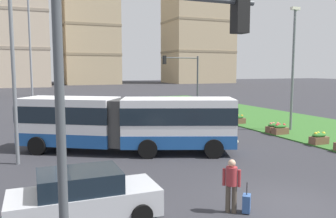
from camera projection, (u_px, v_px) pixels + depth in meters
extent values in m
plane|color=#2D2D33|center=(287.00, 205.00, 11.74)|extent=(260.00, 260.00, 0.00)
cube|color=#336628|center=(329.00, 131.00, 25.72)|extent=(10.00, 70.00, 0.08)
cube|color=white|center=(178.00, 122.00, 18.93)|extent=(6.50, 4.54, 2.55)
cube|color=#1E519E|center=(178.00, 138.00, 19.04)|extent=(6.53, 4.56, 0.70)
cube|color=#19232D|center=(178.00, 114.00, 18.88)|extent=(6.55, 4.59, 0.90)
cube|color=white|center=(70.00, 120.00, 19.43)|extent=(5.73, 4.90, 2.55)
cube|color=#1E519E|center=(70.00, 137.00, 19.54)|extent=(5.76, 4.92, 0.70)
cube|color=#19232D|center=(70.00, 113.00, 19.38)|extent=(5.79, 4.95, 0.90)
cylinder|color=#383838|center=(123.00, 122.00, 18.89)|extent=(2.40, 2.40, 2.45)
cylinder|color=black|center=(208.00, 139.00, 20.33)|extent=(1.03, 0.63, 1.00)
cylinder|color=black|center=(214.00, 149.00, 17.85)|extent=(1.03, 0.63, 1.00)
cylinder|color=black|center=(150.00, 139.00, 20.29)|extent=(1.03, 0.63, 1.00)
cylinder|color=black|center=(148.00, 149.00, 17.81)|extent=(1.03, 0.63, 1.00)
cylinder|color=black|center=(60.00, 137.00, 21.02)|extent=(0.99, 0.77, 1.00)
cylinder|color=black|center=(37.00, 146.00, 18.57)|extent=(0.99, 0.77, 1.00)
sphere|color=#F9EFC6|center=(230.00, 135.00, 19.97)|extent=(0.24, 0.24, 0.24)
sphere|color=#F9EFC6|center=(236.00, 142.00, 18.18)|extent=(0.24, 0.24, 0.24)
cube|color=#19234C|center=(51.00, 114.00, 30.86)|extent=(4.59, 2.33, 0.80)
cube|color=black|center=(49.00, 107.00, 30.71)|extent=(2.56, 1.96, 0.60)
cylinder|color=black|center=(66.00, 115.00, 32.40)|extent=(0.66, 0.30, 0.64)
cylinder|color=black|center=(71.00, 117.00, 30.84)|extent=(0.66, 0.30, 0.64)
cylinder|color=black|center=(32.00, 117.00, 30.94)|extent=(0.66, 0.30, 0.64)
cylinder|color=black|center=(35.00, 120.00, 29.38)|extent=(0.66, 0.30, 0.64)
cube|color=#B7BABF|center=(85.00, 203.00, 10.44)|extent=(4.42, 1.86, 0.80)
cube|color=black|center=(79.00, 181.00, 10.30)|extent=(2.40, 1.71, 0.60)
cylinder|color=black|center=(126.00, 194.00, 11.85)|extent=(0.64, 0.23, 0.64)
cylinder|color=black|center=(142.00, 215.00, 10.18)|extent=(0.64, 0.23, 0.64)
cylinder|color=black|center=(32.00, 207.00, 10.75)|extent=(0.64, 0.23, 0.64)
cylinder|color=#4C4238|center=(228.00, 199.00, 11.11)|extent=(0.16, 0.16, 0.90)
cylinder|color=#4C4238|center=(234.00, 199.00, 11.05)|extent=(0.16, 0.16, 0.90)
cylinder|color=maroon|center=(232.00, 176.00, 11.00)|extent=(0.36, 0.36, 0.60)
sphere|color=tan|center=(232.00, 163.00, 10.95)|extent=(0.24, 0.24, 0.24)
cylinder|color=maroon|center=(224.00, 177.00, 11.08)|extent=(0.10, 0.10, 0.55)
cylinder|color=maroon|center=(239.00, 178.00, 10.93)|extent=(0.10, 0.10, 0.55)
cube|color=#335693|center=(246.00, 203.00, 11.08)|extent=(0.42, 0.43, 0.56)
cylinder|color=black|center=(247.00, 188.00, 11.03)|extent=(0.03, 0.03, 0.40)
cube|color=brown|center=(319.00, 140.00, 20.98)|extent=(1.10, 0.56, 0.44)
ellipsoid|color=#2D6B28|center=(319.00, 135.00, 20.95)|extent=(0.99, 0.50, 0.28)
sphere|color=yellow|center=(316.00, 134.00, 20.83)|extent=(0.20, 0.20, 0.20)
sphere|color=yellow|center=(318.00, 133.00, 21.01)|extent=(0.20, 0.20, 0.20)
sphere|color=yellow|center=(324.00, 133.00, 20.98)|extent=(0.20, 0.20, 0.20)
cube|color=brown|center=(280.00, 131.00, 24.17)|extent=(1.10, 0.56, 0.44)
ellipsoid|color=#2D6B28|center=(280.00, 126.00, 24.14)|extent=(0.99, 0.50, 0.28)
sphere|color=red|center=(277.00, 125.00, 24.02)|extent=(0.20, 0.20, 0.20)
sphere|color=red|center=(279.00, 125.00, 24.20)|extent=(0.20, 0.20, 0.20)
sphere|color=red|center=(284.00, 125.00, 24.18)|extent=(0.20, 0.20, 0.20)
cube|color=brown|center=(274.00, 129.00, 24.77)|extent=(1.10, 0.56, 0.44)
ellipsoid|color=#2D6B28|center=(274.00, 125.00, 24.73)|extent=(0.99, 0.50, 0.28)
sphere|color=#EF7566|center=(271.00, 124.00, 24.61)|extent=(0.20, 0.20, 0.20)
sphere|color=#EF7566|center=(273.00, 123.00, 24.79)|extent=(0.20, 0.20, 0.20)
sphere|color=#EF7566|center=(278.00, 123.00, 24.77)|extent=(0.20, 0.20, 0.20)
cube|color=brown|center=(238.00, 121.00, 28.88)|extent=(1.10, 0.56, 0.44)
ellipsoid|color=#2D6B28|center=(239.00, 117.00, 28.84)|extent=(0.99, 0.50, 0.28)
sphere|color=orange|center=(236.00, 116.00, 28.72)|extent=(0.20, 0.20, 0.20)
sphere|color=orange|center=(238.00, 116.00, 28.90)|extent=(0.20, 0.20, 0.20)
sphere|color=orange|center=(242.00, 116.00, 28.88)|extent=(0.20, 0.20, 0.20)
cylinder|color=#474C51|center=(62.00, 161.00, 5.81)|extent=(0.16, 0.16, 6.07)
cube|color=black|center=(240.00, 13.00, 6.81)|extent=(0.28, 0.28, 0.80)
sphere|color=red|center=(240.00, 0.00, 6.78)|extent=(0.16, 0.16, 0.16)
sphere|color=yellow|center=(240.00, 13.00, 6.81)|extent=(0.16, 0.16, 0.16)
sphere|color=green|center=(240.00, 27.00, 6.84)|extent=(0.16, 0.16, 0.16)
cylinder|color=#474C51|center=(197.00, 86.00, 34.60)|extent=(0.16, 0.16, 5.86)
cylinder|color=#474C51|center=(180.00, 58.00, 33.56)|extent=(3.85, 0.10, 0.10)
cube|color=black|center=(164.00, 60.00, 32.97)|extent=(0.28, 0.28, 0.80)
sphere|color=red|center=(164.00, 57.00, 32.95)|extent=(0.16, 0.16, 0.16)
sphere|color=yellow|center=(164.00, 60.00, 32.98)|extent=(0.16, 0.16, 0.16)
sphere|color=green|center=(164.00, 63.00, 33.00)|extent=(0.16, 0.16, 0.16)
cylinder|color=slate|center=(13.00, 67.00, 16.28)|extent=(0.18, 0.18, 9.37)
cylinder|color=slate|center=(293.00, 72.00, 25.43)|extent=(0.18, 0.18, 8.81)
cube|color=white|center=(295.00, 8.00, 24.92)|extent=(0.70, 0.28, 0.20)
cube|color=#C6B299|center=(8.00, 15.00, 92.17)|extent=(19.20, 19.73, 37.82)
cube|color=gray|center=(10.00, 50.00, 93.21)|extent=(19.40, 19.93, 0.70)
cube|color=gray|center=(8.00, 14.00, 92.13)|extent=(19.40, 19.93, 0.70)
cube|color=tan|center=(88.00, 0.00, 107.62)|extent=(16.14, 18.42, 51.75)
cube|color=#85765B|center=(89.00, 55.00, 109.54)|extent=(16.34, 18.62, 0.70)
cube|color=#85765B|center=(89.00, 27.00, 108.56)|extent=(16.34, 18.62, 0.70)
cube|color=tan|center=(198.00, 8.00, 116.35)|extent=(21.01, 15.46, 49.83)
cube|color=#85765B|center=(198.00, 52.00, 118.01)|extent=(21.21, 15.66, 0.70)
cube|color=#85765B|center=(198.00, 22.00, 116.88)|extent=(21.21, 15.66, 0.70)
cylinder|color=gray|center=(28.00, 3.00, 59.04)|extent=(0.24, 0.24, 31.59)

